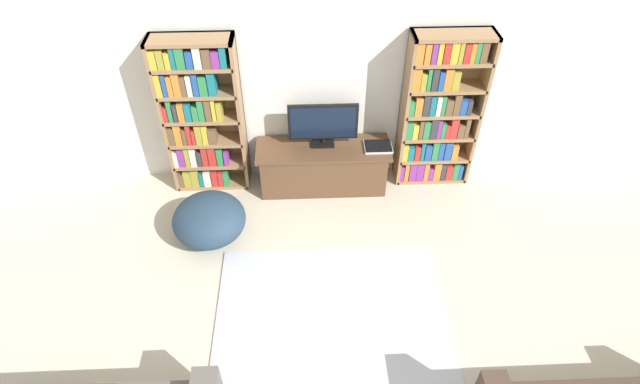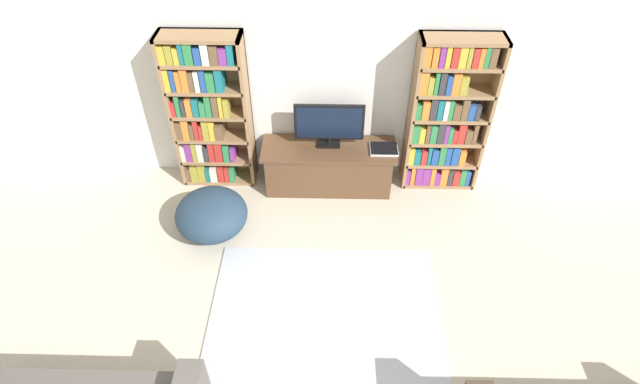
{
  "view_description": "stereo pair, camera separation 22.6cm",
  "coord_description": "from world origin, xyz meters",
  "px_view_note": "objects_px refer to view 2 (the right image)",
  "views": [
    {
      "loc": [
        -0.11,
        -0.4,
        3.74
      ],
      "look_at": [
        0.03,
        3.01,
        0.7
      ],
      "focal_mm": 28.0,
      "sensor_mm": 36.0,
      "label": 1
    },
    {
      "loc": [
        0.11,
        -0.4,
        3.74
      ],
      "look_at": [
        0.03,
        3.01,
        0.7
      ],
      "focal_mm": 28.0,
      "sensor_mm": 36.0,
      "label": 2
    }
  ],
  "objects_px": {
    "beanbag_ottoman": "(211,214)",
    "tv_stand": "(329,167)",
    "bookshelf_right": "(446,117)",
    "laptop": "(384,149)",
    "bookshelf_left": "(207,111)",
    "television": "(329,124)"
  },
  "relations": [
    {
      "from": "beanbag_ottoman",
      "to": "tv_stand",
      "type": "bearing_deg",
      "value": 32.44
    },
    {
      "from": "bookshelf_right",
      "to": "beanbag_ottoman",
      "type": "height_order",
      "value": "bookshelf_right"
    },
    {
      "from": "tv_stand",
      "to": "laptop",
      "type": "height_order",
      "value": "laptop"
    },
    {
      "from": "tv_stand",
      "to": "laptop",
      "type": "distance_m",
      "value": 0.65
    },
    {
      "from": "bookshelf_left",
      "to": "laptop",
      "type": "height_order",
      "value": "bookshelf_left"
    },
    {
      "from": "television",
      "to": "laptop",
      "type": "relative_size",
      "value": 2.48
    },
    {
      "from": "bookshelf_right",
      "to": "laptop",
      "type": "height_order",
      "value": "bookshelf_right"
    },
    {
      "from": "bookshelf_left",
      "to": "bookshelf_right",
      "type": "xyz_separation_m",
      "value": [
        2.5,
        -0.0,
        -0.03
      ]
    },
    {
      "from": "tv_stand",
      "to": "television",
      "type": "bearing_deg",
      "value": 90.0
    },
    {
      "from": "bookshelf_right",
      "to": "laptop",
      "type": "distance_m",
      "value": 0.72
    },
    {
      "from": "bookshelf_right",
      "to": "laptop",
      "type": "bearing_deg",
      "value": -167.09
    },
    {
      "from": "bookshelf_left",
      "to": "tv_stand",
      "type": "xyz_separation_m",
      "value": [
        1.28,
        -0.12,
        -0.63
      ]
    },
    {
      "from": "bookshelf_left",
      "to": "television",
      "type": "height_order",
      "value": "bookshelf_left"
    },
    {
      "from": "tv_stand",
      "to": "bookshelf_left",
      "type": "bearing_deg",
      "value": 174.6
    },
    {
      "from": "tv_stand",
      "to": "laptop",
      "type": "relative_size",
      "value": 4.88
    },
    {
      "from": "tv_stand",
      "to": "beanbag_ottoman",
      "type": "distance_m",
      "value": 1.39
    },
    {
      "from": "beanbag_ottoman",
      "to": "television",
      "type": "bearing_deg",
      "value": 34.58
    },
    {
      "from": "bookshelf_right",
      "to": "beanbag_ottoman",
      "type": "bearing_deg",
      "value": -160.09
    },
    {
      "from": "bookshelf_left",
      "to": "tv_stand",
      "type": "bearing_deg",
      "value": -5.4
    },
    {
      "from": "bookshelf_left",
      "to": "laptop",
      "type": "bearing_deg",
      "value": -4.43
    },
    {
      "from": "bookshelf_right",
      "to": "beanbag_ottoman",
      "type": "xyz_separation_m",
      "value": [
        -2.39,
        -0.87,
        -0.64
      ]
    },
    {
      "from": "tv_stand",
      "to": "television",
      "type": "height_order",
      "value": "television"
    }
  ]
}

